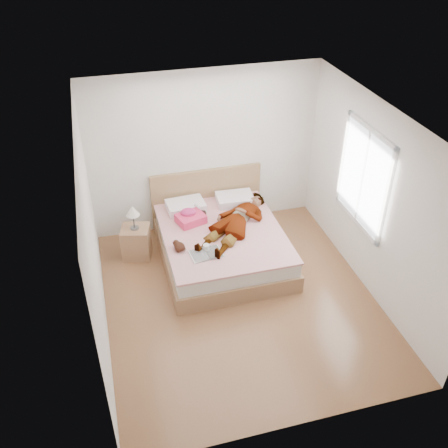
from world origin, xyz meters
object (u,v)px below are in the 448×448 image
(magazine, at_px, (206,254))
(plush_toy, at_px, (179,246))
(nightstand, at_px, (136,240))
(towel, at_px, (190,217))
(bed, at_px, (221,241))
(coffee_mug, at_px, (206,248))
(phone, at_px, (197,206))
(woman, at_px, (236,218))

(magazine, xyz_separation_m, plush_toy, (-0.34, 0.20, 0.06))
(nightstand, bearing_deg, towel, -4.05)
(bed, height_order, coffee_mug, bed)
(bed, xyz_separation_m, towel, (-0.40, 0.27, 0.32))
(plush_toy, xyz_separation_m, nightstand, (-0.54, 0.70, -0.28))
(phone, distance_m, coffee_mug, 0.91)
(magazine, xyz_separation_m, coffee_mug, (0.02, 0.08, 0.04))
(phone, xyz_separation_m, nightstand, (-0.97, -0.08, -0.39))
(towel, relative_size, coffee_mug, 3.53)
(phone, distance_m, towel, 0.22)
(woman, bearing_deg, phone, -175.60)
(woman, height_order, plush_toy, woman)
(woman, relative_size, magazine, 3.60)
(woman, bearing_deg, nightstand, -149.14)
(phone, xyz_separation_m, magazine, (-0.09, -0.98, -0.17))
(phone, relative_size, bed, 0.04)
(phone, height_order, coffee_mug, phone)
(magazine, relative_size, nightstand, 0.54)
(woman, bearing_deg, towel, -159.03)
(magazine, relative_size, coffee_mug, 3.54)
(bed, bearing_deg, magazine, -121.97)
(bed, height_order, towel, bed)
(nightstand, bearing_deg, magazine, -45.56)
(towel, height_order, magazine, towel)
(plush_toy, bearing_deg, towel, 65.24)
(coffee_mug, height_order, nightstand, nightstand)
(bed, relative_size, plush_toy, 8.50)
(woman, xyz_separation_m, phone, (-0.50, 0.40, 0.06))
(woman, relative_size, phone, 18.61)
(towel, distance_m, nightstand, 0.89)
(woman, xyz_separation_m, coffee_mug, (-0.57, -0.50, -0.07))
(woman, height_order, towel, woman)
(phone, bearing_deg, nightstand, 137.86)
(bed, bearing_deg, plush_toy, -152.17)
(bed, height_order, magazine, bed)
(plush_toy, height_order, nightstand, nightstand)
(magazine, distance_m, coffee_mug, 0.09)
(towel, xyz_separation_m, magazine, (0.05, -0.84, -0.08))
(phone, height_order, bed, bed)
(coffee_mug, distance_m, nightstand, 1.25)
(woman, distance_m, plush_toy, 1.01)
(towel, distance_m, plush_toy, 0.70)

